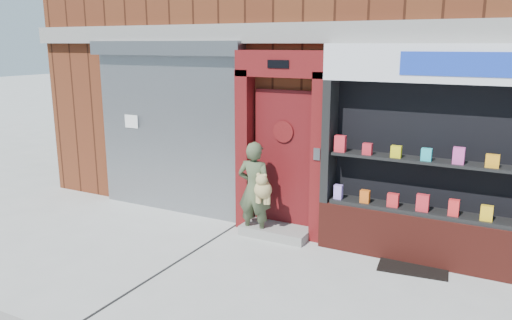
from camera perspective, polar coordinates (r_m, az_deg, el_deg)
The scene contains 6 objects.
ground at distance 6.39m, azimuth 1.78°, elevation -14.79°, with size 80.00×80.00×0.00m, color #9E9E99.
shutter_bay at distance 8.98m, azimuth -10.05°, elevation 4.79°, with size 3.10×0.30×3.04m.
red_door_bay at distance 7.80m, azimuth 2.92°, elevation 1.78°, with size 1.52×0.58×2.90m.
pharmacy_bay at distance 7.12m, azimuth 21.28°, elevation -0.94°, with size 3.50×0.41×3.00m.
woman at distance 7.81m, azimuth -0.10°, elevation -3.36°, with size 0.66×0.50×1.53m.
doormat at distance 7.35m, azimuth 17.53°, elevation -11.46°, with size 0.91×0.64×0.02m, color black.
Camera 1 is at (2.47, -5.08, 3.00)m, focal length 35.00 mm.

